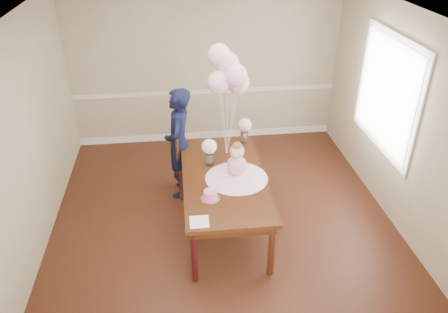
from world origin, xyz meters
TOP-DOWN VIEW (x-y plane):
  - floor at (0.00, 0.00)m, footprint 4.50×5.00m
  - ceiling at (0.00, 0.00)m, footprint 4.50×5.00m
  - wall_back at (0.00, 2.50)m, footprint 4.50×0.02m
  - wall_front at (0.00, -2.50)m, footprint 4.50×0.02m
  - wall_left at (-2.25, 0.00)m, footprint 0.02×5.00m
  - wall_right at (2.25, 0.00)m, footprint 0.02×5.00m
  - chair_rail_trim at (0.00, 2.49)m, footprint 4.50×0.02m
  - baseboard_trim at (0.00, 2.49)m, footprint 4.50×0.02m
  - window_frame at (2.23, 0.50)m, footprint 0.02×1.66m
  - window_blinds at (2.21, 0.50)m, footprint 0.01×1.50m
  - dining_table_top at (-0.00, -0.03)m, footprint 1.05×2.06m
  - table_apron at (-0.00, -0.03)m, footprint 0.94×1.95m
  - table_leg_fl at (-0.44, -0.96)m, footprint 0.07×0.07m
  - table_leg_fr at (0.42, -0.97)m, footprint 0.07×0.07m
  - table_leg_bl at (-0.42, 0.92)m, footprint 0.07×0.07m
  - table_leg_br at (0.44, 0.91)m, footprint 0.07×0.07m
  - baby_skirt at (0.15, -0.08)m, footprint 0.79×0.79m
  - baby_torso at (0.15, -0.08)m, footprint 0.25×0.25m
  - baby_head at (0.15, -0.08)m, footprint 0.17×0.17m
  - baby_hair at (0.15, -0.08)m, footprint 0.12×0.12m
  - cake_platter at (-0.21, -0.49)m, footprint 0.23×0.23m
  - birthday_cake at (-0.21, -0.49)m, footprint 0.16×0.16m
  - cake_flower_a at (-0.21, -0.49)m, footprint 0.03×0.03m
  - cake_flower_b at (-0.18, -0.47)m, footprint 0.03×0.03m
  - rose_vase_near at (-0.15, 0.28)m, footprint 0.10×0.10m
  - roses_near at (-0.15, 0.28)m, footprint 0.19×0.19m
  - rose_vase_far at (0.40, 0.84)m, footprint 0.10×0.10m
  - roses_far at (0.40, 0.84)m, footprint 0.19×0.19m
  - napkin at (-0.37, -0.89)m, footprint 0.21×0.21m
  - balloon_weight at (0.11, 0.53)m, footprint 0.04×0.04m
  - balloon_a at (0.01, 0.53)m, footprint 0.29×0.29m
  - balloon_b at (0.21, 0.48)m, footprint 0.29×0.29m
  - balloon_c at (0.13, 0.63)m, footprint 0.29×0.29m
  - balloon_d at (0.03, 0.66)m, footprint 0.29×0.29m
  - balloon_e at (0.26, 0.61)m, footprint 0.29×0.29m
  - balloon_ribbon_a at (0.06, 0.53)m, footprint 0.09×0.01m
  - balloon_ribbon_b at (0.16, 0.51)m, footprint 0.10×0.06m
  - balloon_ribbon_c at (0.12, 0.58)m, footprint 0.02×0.10m
  - balloon_ribbon_d at (0.07, 0.59)m, footprint 0.08×0.11m
  - balloon_ribbon_e at (0.19, 0.57)m, footprint 0.14×0.07m
  - dining_chair_seat at (-0.32, 0.79)m, footprint 0.52×0.52m
  - chair_leg_fl at (-0.53, 0.63)m, footprint 0.05×0.05m
  - chair_leg_fr at (-0.16, 0.57)m, footprint 0.05×0.05m
  - chair_leg_bl at (-0.48, 1.00)m, footprint 0.05×0.05m
  - chair_leg_br at (-0.10, 0.95)m, footprint 0.05×0.05m
  - chair_back_post_l at (-0.55, 0.64)m, footprint 0.05×0.05m
  - chair_back_post_r at (-0.50, 1.01)m, footprint 0.05×0.05m
  - chair_slat_low at (-0.53, 0.82)m, footprint 0.09×0.42m
  - chair_slat_mid at (-0.53, 0.82)m, footprint 0.09×0.42m
  - chair_slat_top at (-0.53, 0.82)m, footprint 0.09×0.42m
  - woman at (-0.53, 0.83)m, footprint 0.48×0.64m

SIDE VIEW (x-z plane):
  - floor at x=0.00m, z-range 0.00..0.00m
  - baseboard_trim at x=0.00m, z-range 0.00..0.12m
  - chair_leg_fl at x=-0.53m, z-range 0.00..0.45m
  - chair_leg_fr at x=-0.16m, z-range 0.00..0.45m
  - chair_leg_bl at x=-0.48m, z-range 0.00..0.45m
  - chair_leg_br at x=-0.10m, z-range 0.00..0.45m
  - table_leg_fl at x=-0.44m, z-range 0.00..0.72m
  - table_leg_fr at x=0.42m, z-range 0.00..0.72m
  - table_leg_bl at x=-0.42m, z-range 0.00..0.72m
  - table_leg_br at x=0.44m, z-range 0.00..0.72m
  - dining_chair_seat at x=-0.32m, z-range 0.44..0.50m
  - chair_slat_low at x=-0.53m, z-range 0.62..0.67m
  - table_apron at x=0.00m, z-range 0.61..0.72m
  - dining_table_top at x=0.00m, z-range 0.72..0.77m
  - cake_platter at x=-0.21m, z-range 0.77..0.77m
  - napkin at x=-0.37m, z-range 0.77..0.78m
  - chair_back_post_l at x=-0.55m, z-range 0.48..1.07m
  - chair_back_post_r at x=-0.50m, z-range 0.48..1.07m
  - balloon_weight at x=0.11m, z-range 0.77..0.79m
  - woman at x=-0.53m, z-range 0.00..1.62m
  - chair_slat_mid at x=-0.53m, z-range 0.79..0.84m
  - baby_skirt at x=0.15m, z-range 0.77..0.87m
  - birthday_cake at x=-0.21m, z-range 0.77..0.88m
  - rose_vase_near at x=-0.15m, z-range 0.77..0.93m
  - rose_vase_far at x=0.40m, z-range 0.77..0.93m
  - cake_flower_a at x=-0.21m, z-range 0.88..0.91m
  - cake_flower_b at x=-0.18m, z-range 0.88..0.91m
  - chair_rail_trim at x=0.00m, z-range 0.86..0.94m
  - baby_torso at x=0.15m, z-range 0.83..1.07m
  - chair_slat_top at x=-0.53m, z-range 0.96..1.01m
  - roses_near at x=-0.15m, z-range 0.94..1.13m
  - roses_far at x=0.40m, z-range 0.94..1.13m
  - baby_head at x=0.15m, z-range 1.06..1.23m
  - balloon_ribbon_e at x=0.19m, z-range 0.78..1.58m
  - baby_hair at x=0.15m, z-range 1.15..1.27m
  - balloon_ribbon_a at x=0.06m, z-range 0.78..1.63m
  - balloon_ribbon_b at x=0.16m, z-range 0.78..1.74m
  - balloon_ribbon_c at x=0.12m, z-range 0.78..1.84m
  - wall_back at x=0.00m, z-range 0.00..2.70m
  - wall_front at x=0.00m, z-range 0.00..2.70m
  - wall_left at x=-2.25m, z-range 0.00..2.70m
  - wall_right at x=2.25m, z-range 0.00..2.70m
  - balloon_ribbon_d at x=0.07m, z-range 0.78..1.94m
  - window_frame at x=2.23m, z-range 0.77..2.33m
  - window_blinds at x=2.21m, z-range 0.85..2.25m
  - balloon_e at x=0.26m, z-range 1.59..1.88m
  - balloon_a at x=0.01m, z-range 1.65..1.93m
  - balloon_b at x=0.21m, z-range 1.75..2.03m
  - balloon_c at x=0.13m, z-range 1.85..2.14m
  - balloon_d at x=0.03m, z-range 1.95..2.24m
  - ceiling at x=0.00m, z-range 2.69..2.71m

